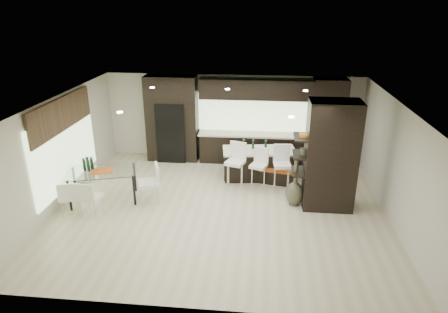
# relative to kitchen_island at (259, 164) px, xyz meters

# --- Properties ---
(ground) EXTENTS (8.00, 8.00, 0.00)m
(ground) POSITION_rel_kitchen_island_xyz_m (-0.87, -1.96, -0.43)
(ground) COLOR beige
(ground) RESTS_ON ground
(back_wall) EXTENTS (8.00, 0.02, 2.70)m
(back_wall) POSITION_rel_kitchen_island_xyz_m (-0.87, 1.54, 0.92)
(back_wall) COLOR beige
(back_wall) RESTS_ON ground
(left_wall) EXTENTS (0.02, 7.00, 2.70)m
(left_wall) POSITION_rel_kitchen_island_xyz_m (-4.87, -1.96, 0.92)
(left_wall) COLOR beige
(left_wall) RESTS_ON ground
(right_wall) EXTENTS (0.02, 7.00, 2.70)m
(right_wall) POSITION_rel_kitchen_island_xyz_m (3.13, -1.96, 0.92)
(right_wall) COLOR beige
(right_wall) RESTS_ON ground
(ceiling) EXTENTS (8.00, 7.00, 0.02)m
(ceiling) POSITION_rel_kitchen_island_xyz_m (-0.87, -1.96, 2.27)
(ceiling) COLOR white
(ceiling) RESTS_ON ground
(window_left) EXTENTS (0.04, 3.20, 1.90)m
(window_left) POSITION_rel_kitchen_island_xyz_m (-4.83, -1.76, 0.92)
(window_left) COLOR #B2D199
(window_left) RESTS_ON left_wall
(window_back) EXTENTS (3.40, 0.04, 1.20)m
(window_back) POSITION_rel_kitchen_island_xyz_m (-0.27, 1.50, 1.12)
(window_back) COLOR #B2D199
(window_back) RESTS_ON back_wall
(stone_accent) EXTENTS (0.08, 3.00, 0.80)m
(stone_accent) POSITION_rel_kitchen_island_xyz_m (-4.80, -1.76, 1.82)
(stone_accent) COLOR brown
(stone_accent) RESTS_ON left_wall
(ceiling_spots) EXTENTS (4.00, 3.00, 0.02)m
(ceiling_spots) POSITION_rel_kitchen_island_xyz_m (-0.87, -1.71, 2.25)
(ceiling_spots) COLOR white
(ceiling_spots) RESTS_ON ceiling
(back_cabinetry) EXTENTS (6.80, 0.68, 2.70)m
(back_cabinetry) POSITION_rel_kitchen_island_xyz_m (-0.37, 1.21, 0.92)
(back_cabinetry) COLOR black
(back_cabinetry) RESTS_ON ground
(refrigerator) EXTENTS (0.90, 0.68, 1.90)m
(refrigerator) POSITION_rel_kitchen_island_xyz_m (-2.77, 1.16, 0.52)
(refrigerator) COLOR black
(refrigerator) RESTS_ON ground
(partition_column) EXTENTS (1.20, 0.80, 2.70)m
(partition_column) POSITION_rel_kitchen_island_xyz_m (1.73, -1.56, 0.92)
(partition_column) COLOR black
(partition_column) RESTS_ON ground
(kitchen_island) EXTENTS (2.15, 1.14, 0.85)m
(kitchen_island) POSITION_rel_kitchen_island_xyz_m (0.00, 0.00, 0.00)
(kitchen_island) COLOR black
(kitchen_island) RESTS_ON ground
(stool_left) EXTENTS (0.58, 0.58, 1.04)m
(stool_left) POSITION_rel_kitchen_island_xyz_m (-0.63, -0.77, 0.09)
(stool_left) COLOR white
(stool_left) RESTS_ON ground
(stool_mid) EXTENTS (0.53, 0.53, 0.93)m
(stool_mid) POSITION_rel_kitchen_island_xyz_m (0.00, -0.75, 0.04)
(stool_mid) COLOR white
(stool_mid) RESTS_ON ground
(stool_right) EXTENTS (0.49, 0.49, 1.01)m
(stool_right) POSITION_rel_kitchen_island_xyz_m (0.63, -0.76, 0.08)
(stool_right) COLOR white
(stool_right) RESTS_ON ground
(bench) EXTENTS (1.28, 0.72, 0.46)m
(bench) POSITION_rel_kitchen_island_xyz_m (0.46, -0.28, -0.19)
(bench) COLOR black
(bench) RESTS_ON ground
(floor_vase) EXTENTS (0.52, 0.52, 1.23)m
(floor_vase) POSITION_rel_kitchen_island_xyz_m (0.93, -1.58, 0.19)
(floor_vase) COLOR #464B36
(floor_vase) RESTS_ON ground
(dining_table) EXTENTS (1.90, 1.40, 0.82)m
(dining_table) POSITION_rel_kitchen_island_xyz_m (-3.92, -1.83, -0.02)
(dining_table) COLOR white
(dining_table) RESTS_ON ground
(chair_near) EXTENTS (0.51, 0.51, 0.85)m
(chair_near) POSITION_rel_kitchen_island_xyz_m (-3.92, -2.62, -0.00)
(chair_near) COLOR white
(chair_near) RESTS_ON ground
(chair_far) EXTENTS (0.58, 0.58, 0.82)m
(chair_far) POSITION_rel_kitchen_island_xyz_m (-4.45, -2.61, -0.02)
(chair_far) COLOR white
(chair_far) RESTS_ON ground
(chair_end) EXTENTS (0.66, 0.66, 0.94)m
(chair_end) POSITION_rel_kitchen_island_xyz_m (-2.74, -1.83, 0.04)
(chair_end) COLOR white
(chair_end) RESTS_ON ground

